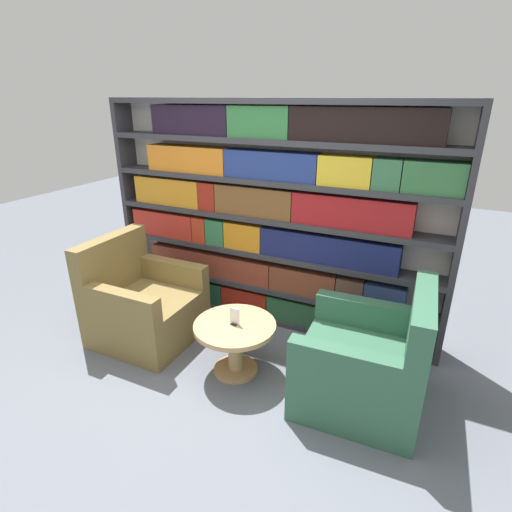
% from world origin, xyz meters
% --- Properties ---
extents(ground_plane, '(14.00, 14.00, 0.00)m').
position_xyz_m(ground_plane, '(0.00, 0.00, 0.00)').
color(ground_plane, slate).
extents(bookshelf, '(3.34, 0.30, 2.13)m').
position_xyz_m(bookshelf, '(-0.00, 1.29, 1.06)').
color(bookshelf, silver).
rests_on(bookshelf, ground_plane).
extents(armchair_left, '(0.86, 0.84, 0.96)m').
position_xyz_m(armchair_left, '(-0.90, 0.44, 0.32)').
color(armchair_left, olive).
rests_on(armchair_left, ground_plane).
extents(armchair_right, '(0.89, 0.87, 0.96)m').
position_xyz_m(armchair_right, '(1.16, 0.44, 0.32)').
color(armchair_right, '#336047').
rests_on(armchair_right, ground_plane).
extents(coffee_table, '(0.66, 0.66, 0.45)m').
position_xyz_m(coffee_table, '(0.13, 0.34, 0.32)').
color(coffee_table, tan).
rests_on(coffee_table, ground_plane).
extents(table_sign, '(0.08, 0.06, 0.14)m').
position_xyz_m(table_sign, '(0.13, 0.34, 0.51)').
color(table_sign, black).
rests_on(table_sign, coffee_table).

